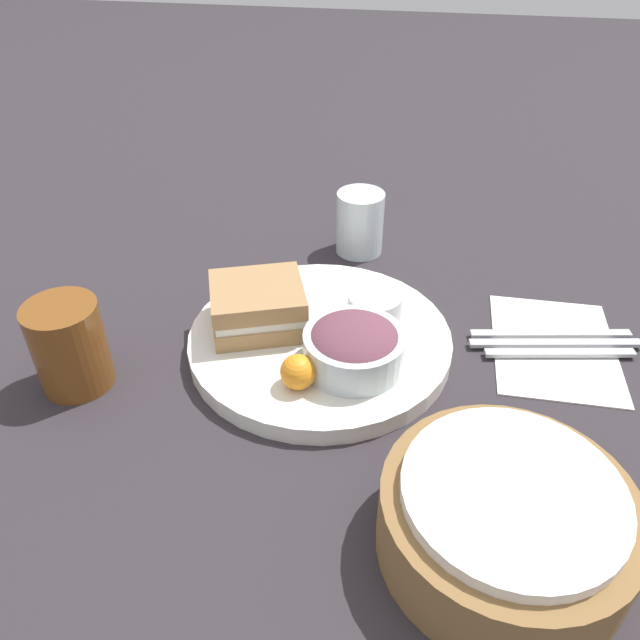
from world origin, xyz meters
TOP-DOWN VIEW (x-y plane):
  - ground_plane at (0.00, 0.00)m, footprint 4.00×4.00m
  - plate at (0.00, 0.00)m, footprint 0.31×0.31m
  - sandwich at (0.07, -0.01)m, footprint 0.13×0.12m
  - salad_bowl at (-0.05, 0.05)m, footprint 0.11×0.11m
  - dressing_cup at (-0.06, -0.04)m, footprint 0.07×0.07m
  - orange_wedge at (0.01, 0.09)m, footprint 0.04×0.04m
  - drink_glass at (0.25, 0.10)m, footprint 0.08×0.08m
  - bread_basket at (-0.20, 0.24)m, footprint 0.21×0.21m
  - napkin at (-0.28, -0.05)m, footprint 0.14×0.19m
  - fork at (-0.27, -0.07)m, footprint 0.19×0.05m
  - knife at (-0.28, -0.05)m, footprint 0.20×0.05m
  - spoon at (-0.28, -0.03)m, footprint 0.17×0.04m
  - water_glass at (-0.02, -0.24)m, footprint 0.07×0.07m

SIDE VIEW (x-z plane):
  - ground_plane at x=0.00m, z-range 0.00..0.00m
  - napkin at x=-0.28m, z-range 0.00..0.00m
  - fork at x=-0.27m, z-range 0.00..0.01m
  - knife at x=-0.28m, z-range 0.00..0.01m
  - spoon at x=-0.28m, z-range 0.00..0.01m
  - plate at x=0.00m, z-range 0.00..0.02m
  - dressing_cup at x=-0.06m, z-range 0.02..0.05m
  - bread_basket at x=-0.20m, z-range 0.00..0.08m
  - orange_wedge at x=0.01m, z-range 0.02..0.06m
  - water_glass at x=-0.02m, z-range 0.00..0.09m
  - salad_bowl at x=-0.05m, z-range 0.02..0.07m
  - sandwich at x=0.07m, z-range 0.02..0.08m
  - drink_glass at x=0.25m, z-range 0.00..0.10m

